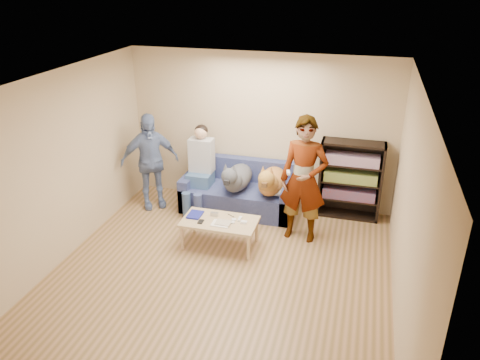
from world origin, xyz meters
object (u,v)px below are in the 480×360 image
(camera_silver, at_px, (214,214))
(dog_tan, at_px, (271,181))
(bookshelf, at_px, (350,178))
(person_standing_right, at_px, (304,180))
(person_seated, at_px, (200,165))
(person_standing_left, at_px, (150,161))
(sofa, at_px, (240,193))
(coffee_table, at_px, (220,223))
(dog_gray, at_px, (236,178))
(notebook_blue, at_px, (195,215))

(camera_silver, relative_size, dog_tan, 0.09)
(camera_silver, xyz_separation_m, bookshelf, (1.89, 1.34, 0.23))
(person_standing_right, bearing_deg, person_seated, 168.56)
(camera_silver, bearing_deg, bookshelf, 35.46)
(person_standing_left, distance_m, sofa, 1.61)
(person_seated, bearing_deg, dog_tan, -1.17)
(dog_tan, xyz_separation_m, coffee_table, (-0.53, -1.08, -0.27))
(person_standing_right, xyz_separation_m, person_standing_left, (-2.64, 0.36, -0.13))
(sofa, relative_size, dog_tan, 1.62)
(camera_silver, relative_size, dog_gray, 0.09)
(sofa, xyz_separation_m, person_seated, (-0.66, -0.13, 0.49))
(coffee_table, height_order, bookshelf, bookshelf)
(sofa, distance_m, dog_gray, 0.40)
(person_standing_right, height_order, bookshelf, person_standing_right)
(dog_gray, bearing_deg, person_standing_right, -22.96)
(person_standing_right, height_order, person_standing_left, person_standing_right)
(bookshelf, bearing_deg, camera_silver, -144.54)
(camera_silver, bearing_deg, notebook_blue, -165.96)
(person_standing_right, bearing_deg, notebook_blue, -156.22)
(bookshelf, bearing_deg, coffee_table, -140.36)
(person_standing_left, height_order, bookshelf, person_standing_left)
(dog_gray, height_order, bookshelf, bookshelf)
(sofa, bearing_deg, person_standing_right, -30.03)
(person_seated, height_order, dog_gray, person_seated)
(person_standing_left, height_order, dog_gray, person_standing_left)
(person_standing_left, distance_m, camera_silver, 1.66)
(person_seated, bearing_deg, dog_gray, -4.16)
(coffee_table, relative_size, bookshelf, 0.85)
(sofa, bearing_deg, dog_gray, -93.51)
(person_standing_right, height_order, dog_gray, person_standing_right)
(person_standing_right, xyz_separation_m, dog_gray, (-1.16, 0.49, -0.31))
(bookshelf, bearing_deg, notebook_blue, -146.88)
(sofa, height_order, coffee_table, sofa)
(person_standing_left, relative_size, dog_gray, 1.32)
(camera_silver, height_order, sofa, sofa)
(person_standing_right, bearing_deg, sofa, 155.13)
(sofa, bearing_deg, person_seated, -169.14)
(person_standing_right, distance_m, notebook_blue, 1.69)
(camera_silver, xyz_separation_m, dog_gray, (0.08, 0.94, 0.20))
(dog_tan, distance_m, coffee_table, 1.23)
(person_standing_left, relative_size, notebook_blue, 6.38)
(sofa, distance_m, person_seated, 0.83)
(person_seated, xyz_separation_m, bookshelf, (2.46, 0.36, -0.09))
(notebook_blue, relative_size, sofa, 0.14)
(person_seated, height_order, coffee_table, person_seated)
(person_standing_left, distance_m, notebook_blue, 1.48)
(person_standing_left, height_order, notebook_blue, person_standing_left)
(notebook_blue, bearing_deg, person_standing_right, 18.62)
(sofa, height_order, dog_gray, dog_gray)
(notebook_blue, xyz_separation_m, sofa, (0.37, 1.18, -0.15))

